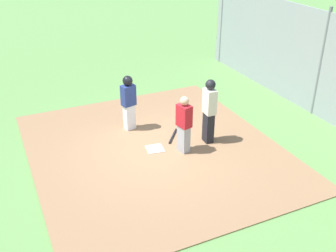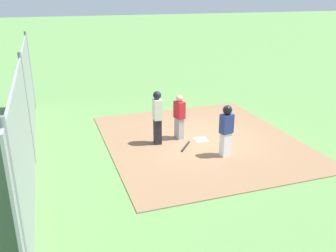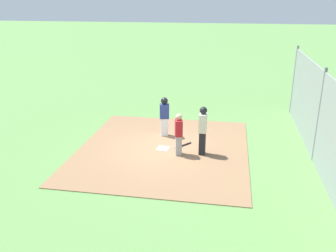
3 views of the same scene
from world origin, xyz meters
name	(u,v)px [view 1 (image 1 of 3)]	position (x,y,z in m)	size (l,w,h in m)	color
ground_plane	(155,150)	(0.00, 0.00, 0.00)	(140.00, 140.00, 0.00)	#5B8947
dirt_infield	(155,150)	(0.00, 0.00, 0.01)	(7.20, 6.40, 0.03)	#896647
home_plate	(155,149)	(0.00, 0.00, 0.04)	(0.44, 0.44, 0.02)	white
catcher	(184,124)	(-0.41, -0.66, 0.85)	(0.43, 0.34, 1.58)	#9E9EA3
umpire	(209,110)	(-0.21, -1.51, 1.00)	(0.39, 0.28, 1.83)	black
runner	(129,99)	(1.41, 0.20, 0.97)	(0.34, 0.43, 1.65)	silver
baseball_bat	(173,136)	(0.40, -0.73, 0.06)	(0.06, 0.06, 0.83)	black
backstop_fence	(321,65)	(0.00, -5.48, 1.60)	(12.00, 0.10, 3.35)	#93999E
parked_car_white	(285,34)	(6.37, -9.48, 0.61)	(4.24, 1.96, 1.28)	silver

